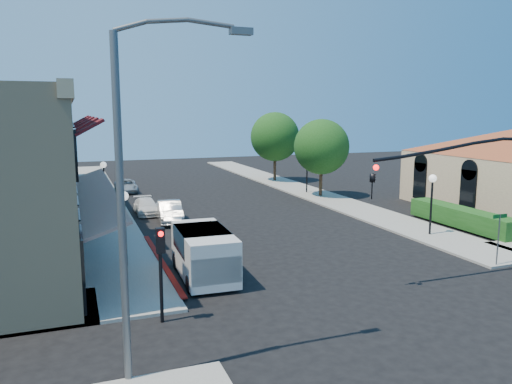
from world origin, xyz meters
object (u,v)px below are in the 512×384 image
object	(u,v)px
street_name_sign	(499,231)
street_tree_a	(321,147)
lamppost_left_far	(104,173)
signal_mast_arm	(487,183)
parked_car_b	(170,212)
parked_car_c	(146,206)
parked_car_d	(126,186)
lamppost_right_far	(307,162)
secondary_signal	(161,257)
lamppost_right_near	(432,189)
cobra_streetlight	(135,185)
parked_car_a	(216,259)
lamppost_left_near	(124,209)
street_tree_b	(275,137)
white_van	(204,251)

from	to	relation	value
street_name_sign	street_tree_a	bearing A→B (deg)	86.24
lamppost_left_far	signal_mast_arm	bearing A→B (deg)	-55.00
parked_car_b	parked_car_c	distance (m)	3.25
lamppost_left_far	parked_car_d	bearing A→B (deg)	74.45
lamppost_right_far	parked_car_d	distance (m)	16.13
secondary_signal	lamppost_right_near	distance (m)	17.77
secondary_signal	lamppost_right_far	world-z (taller)	lamppost_right_far
signal_mast_arm	parked_car_b	xyz separation A→B (m)	(-10.66, 15.44, -3.41)
street_tree_a	parked_car_b	world-z (taller)	street_tree_a
cobra_streetlight	parked_car_a	bearing A→B (deg)	61.47
cobra_streetlight	lamppost_left_far	bearing A→B (deg)	88.45
cobra_streetlight	parked_car_b	bearing A→B (deg)	77.07
secondary_signal	lamppost_left_near	world-z (taller)	lamppost_left_near
signal_mast_arm	parked_car_d	size ratio (longest dim) A/B	1.98
street_tree_b	signal_mast_arm	size ratio (longest dim) A/B	0.88
secondary_signal	lamppost_right_near	size ratio (longest dim) A/B	0.93
signal_mast_arm	parked_car_c	distance (m)	22.20
parked_car_c	parked_car_b	bearing A→B (deg)	-71.27
street_tree_b	lamppost_left_near	xyz separation A→B (m)	(-17.30, -24.00, -1.81)
secondary_signal	cobra_streetlight	world-z (taller)	cobra_streetlight
signal_mast_arm	parked_car_a	size ratio (longest dim) A/B	2.26
street_tree_b	parked_car_a	distance (m)	29.61
lamppost_left_near	parked_car_b	xyz separation A→B (m)	(3.70, 8.94, -2.06)
parked_car_d	street_tree_a	bearing A→B (deg)	-26.43
cobra_streetlight	parked_car_b	xyz separation A→B (m)	(4.35, 18.94, -4.60)
signal_mast_arm	secondary_signal	bearing A→B (deg)	-179.63
secondary_signal	street_name_sign	distance (m)	15.53
parked_car_c	street_tree_b	bearing A→B (deg)	38.68
lamppost_right_far	parked_car_c	bearing A→B (deg)	-164.45
lamppost_left_near	parked_car_d	bearing A→B (deg)	84.10
lamppost_right_far	white_van	bearing A→B (deg)	-126.99
signal_mast_arm	secondary_signal	xyz separation A→B (m)	(-13.86, -0.09, -1.77)
street_tree_a	cobra_streetlight	world-z (taller)	cobra_streetlight
parked_car_b	secondary_signal	bearing A→B (deg)	-96.31
lamppost_left_far	parked_car_d	xyz separation A→B (m)	(2.30, 8.27, -2.17)
street_tree_a	parked_car_c	world-z (taller)	street_tree_a
cobra_streetlight	lamppost_left_near	bearing A→B (deg)	86.29
street_name_sign	lamppost_left_near	distance (m)	17.05
lamppost_left_near	secondary_signal	bearing A→B (deg)	-85.66
lamppost_left_far	white_van	bearing A→B (deg)	-79.75
cobra_streetlight	parked_car_b	size ratio (longest dim) A/B	2.28
secondary_signal	lamppost_right_far	size ratio (longest dim) A/B	0.93
white_van	parked_car_c	xyz separation A→B (m)	(-0.37, 14.59, -0.68)
secondary_signal	street_name_sign	size ratio (longest dim) A/B	1.33
street_tree_a	parked_car_c	xyz separation A→B (m)	(-14.67, -2.00, -3.66)
secondary_signal	parked_car_b	xyz separation A→B (m)	(3.20, 15.53, -1.65)
lamppost_left_far	lamppost_right_far	bearing A→B (deg)	6.71
lamppost_left_near	white_van	bearing A→B (deg)	-40.80
signal_mast_arm	parked_car_a	xyz separation A→B (m)	(-10.66, 4.50, -3.48)
parked_car_b	lamppost_right_near	bearing A→B (deg)	-28.57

